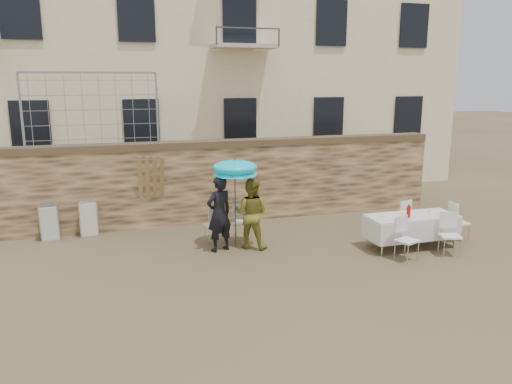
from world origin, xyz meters
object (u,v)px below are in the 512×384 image
object	(u,v)px
couple_chair_left	(214,224)
chair_stack_right	(89,217)
banquet_table	(412,217)
soda_bottle	(409,212)
umbrella	(235,170)
table_chair_side	(459,221)
woman_dress	(251,213)
chair_stack_left	(51,220)
table_chair_back	(399,218)
table_chair_front_right	(450,235)
man_suit	(219,214)
table_chair_front_left	(407,239)
couple_chair_right	(243,222)

from	to	relation	value
couple_chair_left	chair_stack_right	bearing A→B (deg)	-36.58
banquet_table	soda_bottle	distance (m)	0.30
umbrella	table_chair_side	size ratio (longest dim) A/B	2.03
woman_dress	chair_stack_left	bearing A→B (deg)	7.70
couple_chair_left	banquet_table	xyz separation A→B (m)	(4.32, -1.61, 0.25)
table_chair_back	soda_bottle	bearing A→B (deg)	51.59
soda_bottle	table_chair_front_right	bearing A→B (deg)	-40.60
man_suit	banquet_table	xyz separation A→B (m)	(4.32, -1.06, -0.15)
umbrella	banquet_table	size ratio (longest dim) A/B	0.93
banquet_table	chair_stack_right	bearing A→B (deg)	156.24
man_suit	table_chair_side	xyz separation A→B (m)	(5.72, -0.96, -0.40)
banquet_table	woman_dress	bearing A→B (deg)	163.49
chair_stack_right	umbrella	bearing A→B (deg)	-31.54
soda_bottle	woman_dress	bearing A→B (deg)	160.28
umbrella	table_chair_front_left	world-z (taller)	umbrella
soda_bottle	table_chair_back	size ratio (longest dim) A/B	0.27
chair_stack_right	table_chair_back	bearing A→B (deg)	-17.75
banquet_table	table_chair_front_left	bearing A→B (deg)	-128.66
couple_chair_right	table_chair_front_right	bearing A→B (deg)	176.98
chair_stack_left	banquet_table	bearing A→B (deg)	-21.37
couple_chair_left	soda_bottle	bearing A→B (deg)	148.79
soda_bottle	chair_stack_left	size ratio (longest dim) A/B	0.28
umbrella	couple_chair_left	world-z (taller)	umbrella
banquet_table	table_chair_back	bearing A→B (deg)	75.96
table_chair_front_left	table_chair_front_right	world-z (taller)	same
woman_dress	table_chair_side	world-z (taller)	woman_dress
umbrella	couple_chair_left	distance (m)	1.48
couple_chair_left	chair_stack_left	size ratio (longest dim) A/B	1.04
umbrella	soda_bottle	distance (m)	4.05
couple_chair_left	chair_stack_left	bearing A→B (deg)	-30.54
umbrella	couple_chair_left	size ratio (longest dim) A/B	2.03
couple_chair_right	table_chair_front_right	distance (m)	4.74
man_suit	umbrella	world-z (taller)	umbrella
woman_dress	couple_chair_left	distance (m)	0.99
chair_stack_right	soda_bottle	bearing A→B (deg)	-25.38
man_suit	woman_dress	distance (m)	0.75
couple_chair_left	soda_bottle	size ratio (longest dim) A/B	3.69
couple_chair_right	chair_stack_right	bearing A→B (deg)	3.20
woman_dress	soda_bottle	world-z (taller)	woman_dress
table_chair_front_left	chair_stack_right	distance (m)	7.66
table_chair_front_right	table_chair_side	distance (m)	1.24
table_chair_front_left	chair_stack_left	xyz separation A→B (m)	(-7.49, 3.92, -0.02)
couple_chair_left	chair_stack_right	xyz separation A→B (m)	(-2.87, 1.56, -0.02)
table_chair_back	banquet_table	bearing A→B (deg)	60.39
couple_chair_right	soda_bottle	world-z (taller)	soda_bottle
woman_dress	couple_chair_left	xyz separation A→B (m)	(-0.75, 0.55, -0.34)
couple_chair_right	woman_dress	bearing A→B (deg)	121.97
couple_chair_left	table_chair_back	bearing A→B (deg)	161.77
couple_chair_left	banquet_table	world-z (taller)	couple_chair_left
umbrella	table_chair_front_left	xyz separation A→B (m)	(3.32, -1.91, -1.36)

